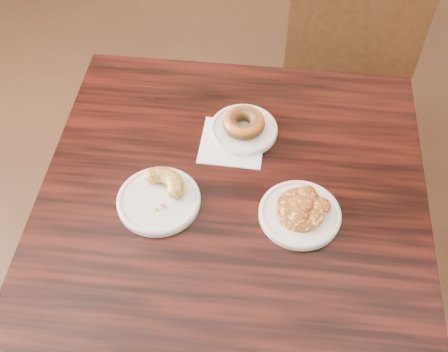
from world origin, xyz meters
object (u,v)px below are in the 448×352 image
(cafe_table, at_px, (231,275))
(chair_far, at_px, (348,63))
(glazed_donut, at_px, (244,123))
(apple_fritter, at_px, (301,208))
(cruller_fragment, at_px, (158,194))

(cafe_table, relative_size, chair_far, 0.92)
(chair_far, bearing_deg, glazed_donut, 74.08)
(apple_fritter, xyz_separation_m, cruller_fragment, (-0.29, -0.05, 0.00))
(chair_far, distance_m, apple_fritter, 0.95)
(cafe_table, bearing_deg, glazed_donut, 87.66)
(apple_fritter, height_order, cruller_fragment, cruller_fragment)
(glazed_donut, bearing_deg, apple_fritter, -47.69)
(chair_far, relative_size, cruller_fragment, 7.38)
(chair_far, xyz_separation_m, apple_fritter, (-0.01, -0.89, 0.33))
(glazed_donut, height_order, apple_fritter, glazed_donut)
(cafe_table, height_order, apple_fritter, apple_fritter)
(cafe_table, distance_m, chair_far, 0.88)
(glazed_donut, relative_size, apple_fritter, 0.72)
(chair_far, distance_m, glazed_donut, 0.79)
(cafe_table, xyz_separation_m, glazed_donut, (-0.03, 0.17, 0.41))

